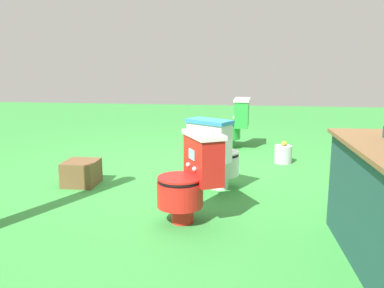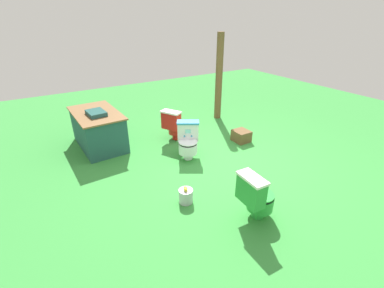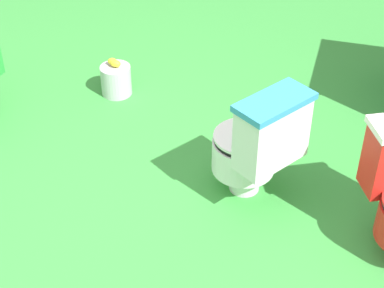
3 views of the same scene
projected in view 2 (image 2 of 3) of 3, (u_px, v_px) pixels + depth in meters
name	position (u px, v px, depth m)	size (l,w,h in m)	color
ground	(225.00, 162.00, 5.18)	(14.00, 14.00, 0.00)	green
toilet_white	(188.00, 140.00, 5.22)	(0.63, 0.60, 0.73)	white
toilet_green	(256.00, 197.00, 3.62)	(0.44, 0.51, 0.73)	green
toilet_red	(174.00, 125.00, 5.93)	(0.59, 0.62, 0.73)	red
vendor_table	(98.00, 129.00, 5.66)	(1.49, 0.92, 0.85)	#23514C
wooden_post	(219.00, 78.00, 6.90)	(0.18, 0.18, 2.21)	brown
small_crate	(241.00, 136.00, 5.98)	(0.36, 0.33, 0.25)	brown
lemon_bucket	(186.00, 196.00, 4.05)	(0.22, 0.22, 0.28)	#B7B7BF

